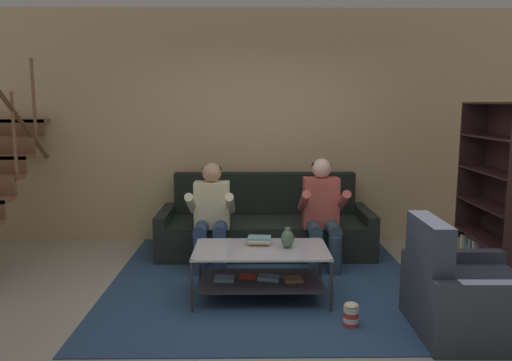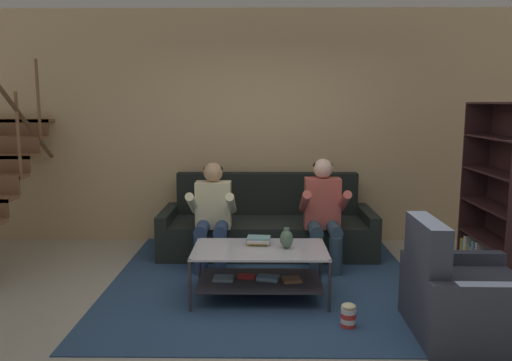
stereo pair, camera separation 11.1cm
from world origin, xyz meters
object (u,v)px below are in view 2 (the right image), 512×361
object	(u,v)px
couch	(267,228)
armchair	(463,298)
person_seated_right	(323,210)
book_stack	(258,240)
bookshelf	(499,203)
popcorn_tub	(348,315)
person_seated_left	(213,211)
coffee_table	(260,265)
vase	(286,239)

from	to	relation	value
couch	armchair	world-z (taller)	couch
armchair	person_seated_right	bearing A→B (deg)	118.43
book_stack	armchair	bearing A→B (deg)	-28.52
bookshelf	popcorn_tub	size ratio (longest dim) A/B	8.91
person_seated_left	bookshelf	bearing A→B (deg)	-3.56
coffee_table	vase	distance (m)	0.34
vase	popcorn_tub	distance (m)	0.89
book_stack	armchair	distance (m)	1.79
couch	coffee_table	size ratio (longest dim) A/B	2.06
coffee_table	vase	size ratio (longest dim) A/B	6.47
person_seated_left	armchair	size ratio (longest dim) A/B	1.25
coffee_table	couch	bearing A→B (deg)	86.69
person_seated_left	coffee_table	distance (m)	1.07
couch	popcorn_tub	xyz separation A→B (m)	(0.62, -2.04, -0.19)
coffee_table	vase	bearing A→B (deg)	4.15
vase	book_stack	xyz separation A→B (m)	(-0.25, 0.12, -0.05)
couch	bookshelf	distance (m)	2.51
person_seated_right	vase	size ratio (longest dim) A/B	6.29
person_seated_left	person_seated_right	bearing A→B (deg)	0.19
vase	person_seated_left	bearing A→B (deg)	130.56
coffee_table	armchair	xyz separation A→B (m)	(1.55, -0.71, -0.02)
person_seated_right	bookshelf	xyz separation A→B (m)	(1.77, -0.19, 0.11)
couch	book_stack	bearing A→B (deg)	-94.27
coffee_table	armchair	world-z (taller)	armchair
person_seated_right	coffee_table	bearing A→B (deg)	-126.99
armchair	popcorn_tub	world-z (taller)	armchair
coffee_table	popcorn_tub	xyz separation A→B (m)	(0.70, -0.60, -0.21)
person_seated_left	couch	bearing A→B (deg)	42.31
vase	popcorn_tub	world-z (taller)	vase
person_seated_left	book_stack	distance (m)	0.91
person_seated_left	bookshelf	distance (m)	2.96
book_stack	bookshelf	size ratio (longest dim) A/B	0.13
person_seated_right	popcorn_tub	distance (m)	1.59
vase	popcorn_tub	xyz separation A→B (m)	(0.46, -0.62, -0.45)
book_stack	bookshelf	distance (m)	2.53
person_seated_right	bookshelf	distance (m)	1.78
person_seated_right	armchair	bearing A→B (deg)	-61.57
vase	coffee_table	bearing A→B (deg)	-175.85
popcorn_tub	person_seated_right	bearing A→B (deg)	90.95
coffee_table	popcorn_tub	distance (m)	0.95
armchair	couch	bearing A→B (deg)	124.31
couch	person_seated_left	world-z (taller)	person_seated_left
bookshelf	armchair	xyz separation A→B (m)	(-0.90, -1.42, -0.45)
person_seated_right	bookshelf	bearing A→B (deg)	-6.07
couch	person_seated_right	distance (m)	0.87
couch	person_seated_left	distance (m)	0.86
couch	popcorn_tub	bearing A→B (deg)	-73.12
vase	book_stack	bearing A→B (deg)	154.75
person_seated_right	book_stack	xyz separation A→B (m)	(-0.69, -0.76, -0.13)
vase	bookshelf	xyz separation A→B (m)	(2.20, 0.69, 0.19)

